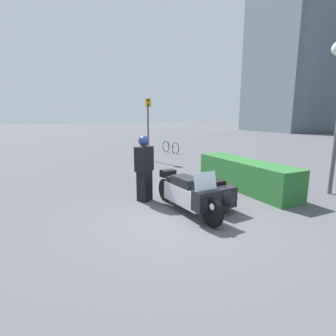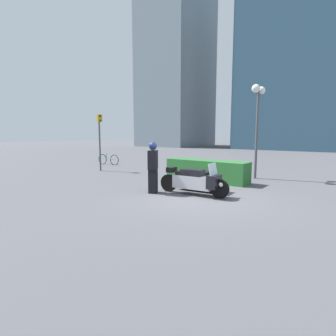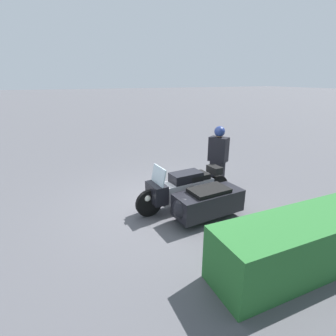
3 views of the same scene
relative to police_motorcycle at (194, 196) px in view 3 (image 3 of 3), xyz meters
The scene contains 4 objects.
ground_plane 0.89m from the police_motorcycle, 57.48° to the right, with size 160.00×160.00×0.00m, color #4C4C51.
police_motorcycle is the anchor object (origin of this frame).
officer_rider 1.71m from the police_motorcycle, 142.30° to the right, with size 0.52×0.58×1.82m.
hedge_bush_curbside 2.56m from the police_motorcycle, 113.54° to the left, with size 3.83×0.94×0.94m, color #28662D.
Camera 3 is at (2.36, 5.45, 3.03)m, focal length 28.00 mm.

